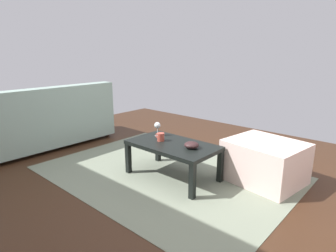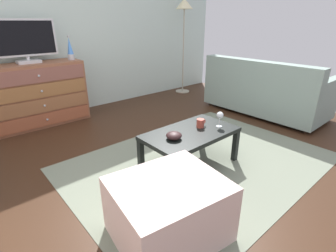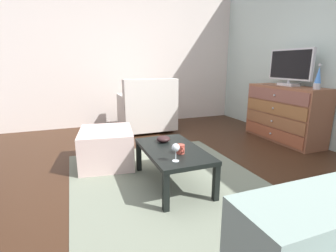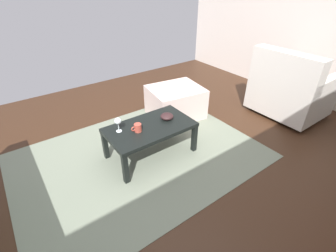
{
  "view_description": "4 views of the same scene",
  "coord_description": "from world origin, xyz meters",
  "px_view_note": "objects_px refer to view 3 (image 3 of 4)",
  "views": [
    {
      "loc": [
        -1.74,
        1.96,
        1.3
      ],
      "look_at": [
        0.06,
        -0.08,
        0.58
      ],
      "focal_mm": 30.56,
      "sensor_mm": 36.0,
      "label": 1
    },
    {
      "loc": [
        -1.57,
        -1.72,
        1.37
      ],
      "look_at": [
        -0.15,
        -0.1,
        0.47
      ],
      "focal_mm": 27.16,
      "sensor_mm": 36.0,
      "label": 2
    },
    {
      "loc": [
        2.22,
        -1.04,
        1.18
      ],
      "look_at": [
        0.11,
        -0.23,
        0.61
      ],
      "focal_mm": 26.72,
      "sensor_mm": 36.0,
      "label": 3
    },
    {
      "loc": [
        1.2,
        1.7,
        1.74
      ],
      "look_at": [
        0.06,
        0.14,
        0.52
      ],
      "focal_mm": 25.93,
      "sensor_mm": 36.0,
      "label": 4
    }
  ],
  "objects_px": {
    "wine_glass": "(176,148)",
    "mug": "(181,149)",
    "bowl_decorative": "(163,139)",
    "ottoman": "(107,147)",
    "coffee_table": "(173,153)",
    "dresser": "(285,114)",
    "armchair": "(147,110)",
    "tv": "(290,66)",
    "lava_lamp": "(318,78)"
  },
  "relations": [
    {
      "from": "coffee_table",
      "to": "bowl_decorative",
      "type": "bearing_deg",
      "value": -176.81
    },
    {
      "from": "bowl_decorative",
      "to": "armchair",
      "type": "distance_m",
      "value": 1.87
    },
    {
      "from": "dresser",
      "to": "wine_glass",
      "type": "xyz_separation_m",
      "value": [
        1.08,
        -2.29,
        0.06
      ]
    },
    {
      "from": "tv",
      "to": "mug",
      "type": "bearing_deg",
      "value": -66.79
    },
    {
      "from": "tv",
      "to": "ottoman",
      "type": "bearing_deg",
      "value": -89.5
    },
    {
      "from": "dresser",
      "to": "lava_lamp",
      "type": "relative_size",
      "value": 3.76
    },
    {
      "from": "ottoman",
      "to": "mug",
      "type": "bearing_deg",
      "value": 31.37
    },
    {
      "from": "tv",
      "to": "bowl_decorative",
      "type": "distance_m",
      "value": 2.41
    },
    {
      "from": "tv",
      "to": "armchair",
      "type": "distance_m",
      "value": 2.39
    },
    {
      "from": "tv",
      "to": "wine_glass",
      "type": "xyz_separation_m",
      "value": [
        1.1,
        -2.31,
        -0.65
      ]
    },
    {
      "from": "coffee_table",
      "to": "wine_glass",
      "type": "bearing_deg",
      "value": -17.69
    },
    {
      "from": "coffee_table",
      "to": "bowl_decorative",
      "type": "distance_m",
      "value": 0.25
    },
    {
      "from": "tv",
      "to": "wine_glass",
      "type": "relative_size",
      "value": 4.92
    },
    {
      "from": "dresser",
      "to": "bowl_decorative",
      "type": "distance_m",
      "value": 2.26
    },
    {
      "from": "dresser",
      "to": "armchair",
      "type": "distance_m",
      "value": 2.26
    },
    {
      "from": "coffee_table",
      "to": "armchair",
      "type": "bearing_deg",
      "value": 170.52
    },
    {
      "from": "bowl_decorative",
      "to": "ottoman",
      "type": "distance_m",
      "value": 0.77
    },
    {
      "from": "lava_lamp",
      "to": "ottoman",
      "type": "height_order",
      "value": "lava_lamp"
    },
    {
      "from": "dresser",
      "to": "wine_glass",
      "type": "bearing_deg",
      "value": -64.79
    },
    {
      "from": "dresser",
      "to": "mug",
      "type": "distance_m",
      "value": 2.36
    },
    {
      "from": "ottoman",
      "to": "coffee_table",
      "type": "bearing_deg",
      "value": 35.53
    },
    {
      "from": "dresser",
      "to": "bowl_decorative",
      "type": "xyz_separation_m",
      "value": [
        0.53,
        -2.2,
        -0.02
      ]
    },
    {
      "from": "bowl_decorative",
      "to": "coffee_table",
      "type": "bearing_deg",
      "value": 3.19
    },
    {
      "from": "tv",
      "to": "ottoman",
      "type": "height_order",
      "value": "tv"
    },
    {
      "from": "tv",
      "to": "mug",
      "type": "xyz_separation_m",
      "value": [
        0.94,
        -2.19,
        -0.72
      ]
    },
    {
      "from": "coffee_table",
      "to": "mug",
      "type": "height_order",
      "value": "mug"
    },
    {
      "from": "tv",
      "to": "armchair",
      "type": "xyz_separation_m",
      "value": [
        -1.28,
        -1.87,
        -0.77
      ]
    },
    {
      "from": "armchair",
      "to": "bowl_decorative",
      "type": "bearing_deg",
      "value": -11.04
    },
    {
      "from": "coffee_table",
      "to": "ottoman",
      "type": "height_order",
      "value": "ottoman"
    },
    {
      "from": "lava_lamp",
      "to": "mug",
      "type": "distance_m",
      "value": 2.24
    },
    {
      "from": "lava_lamp",
      "to": "tv",
      "type": "bearing_deg",
      "value": 172.9
    },
    {
      "from": "lava_lamp",
      "to": "bowl_decorative",
      "type": "height_order",
      "value": "lava_lamp"
    },
    {
      "from": "tv",
      "to": "wine_glass",
      "type": "bearing_deg",
      "value": -64.62
    },
    {
      "from": "wine_glass",
      "to": "mug",
      "type": "height_order",
      "value": "wine_glass"
    },
    {
      "from": "tv",
      "to": "lava_lamp",
      "type": "relative_size",
      "value": 2.34
    },
    {
      "from": "dresser",
      "to": "ottoman",
      "type": "relative_size",
      "value": 1.77
    },
    {
      "from": "tv",
      "to": "armchair",
      "type": "bearing_deg",
      "value": -124.54
    },
    {
      "from": "tv",
      "to": "ottoman",
      "type": "distance_m",
      "value": 2.91
    },
    {
      "from": "bowl_decorative",
      "to": "dresser",
      "type": "bearing_deg",
      "value": 103.63
    },
    {
      "from": "mug",
      "to": "armchair",
      "type": "distance_m",
      "value": 2.25
    },
    {
      "from": "dresser",
      "to": "lava_lamp",
      "type": "distance_m",
      "value": 0.77
    },
    {
      "from": "tv",
      "to": "wine_glass",
      "type": "distance_m",
      "value": 2.64
    },
    {
      "from": "wine_glass",
      "to": "mug",
      "type": "xyz_separation_m",
      "value": [
        -0.15,
        0.11,
        -0.07
      ]
    },
    {
      "from": "wine_glass",
      "to": "armchair",
      "type": "height_order",
      "value": "armchair"
    },
    {
      "from": "coffee_table",
      "to": "wine_glass",
      "type": "height_order",
      "value": "wine_glass"
    },
    {
      "from": "coffee_table",
      "to": "mug",
      "type": "relative_size",
      "value": 8.13
    },
    {
      "from": "mug",
      "to": "ottoman",
      "type": "bearing_deg",
      "value": -148.63
    },
    {
      "from": "bowl_decorative",
      "to": "armchair",
      "type": "relative_size",
      "value": 0.15
    },
    {
      "from": "wine_glass",
      "to": "ottoman",
      "type": "height_order",
      "value": "wine_glass"
    },
    {
      "from": "dresser",
      "to": "ottoman",
      "type": "distance_m",
      "value": 2.74
    }
  ]
}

